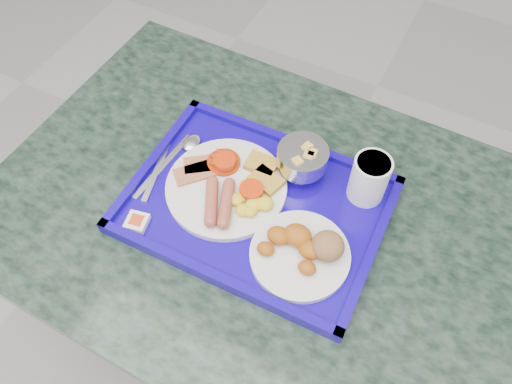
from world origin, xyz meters
TOP-DOWN VIEW (x-y plane):
  - table at (0.06, 0.85)m, footprint 1.10×0.74m
  - tray at (0.02, 0.85)m, footprint 0.48×0.35m
  - main_plate at (-0.03, 0.85)m, footprint 0.23×0.23m
  - bread_plate at (0.15, 0.79)m, footprint 0.18×0.18m
  - fruit_bowl at (0.07, 0.96)m, footprint 0.10×0.10m
  - juice_cup at (0.20, 0.97)m, footprint 0.07×0.07m
  - spoon at (-0.16, 0.89)m, footprint 0.07×0.19m
  - knife at (-0.18, 0.84)m, footprint 0.03×0.18m
  - jam_packet at (-0.15, 0.71)m, footprint 0.04×0.04m

SIDE VIEW (x-z plane):
  - table at x=0.06m, z-range 0.16..0.84m
  - tray at x=0.02m, z-range 0.67..0.70m
  - knife at x=-0.18m, z-range 0.69..0.70m
  - spoon at x=-0.16m, z-range 0.69..0.71m
  - jam_packet at x=-0.15m, z-range 0.69..0.71m
  - main_plate at x=-0.03m, z-range 0.69..0.72m
  - bread_plate at x=0.15m, z-range 0.68..0.74m
  - fruit_bowl at x=0.07m, z-range 0.70..0.77m
  - juice_cup at x=0.20m, z-range 0.70..0.79m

